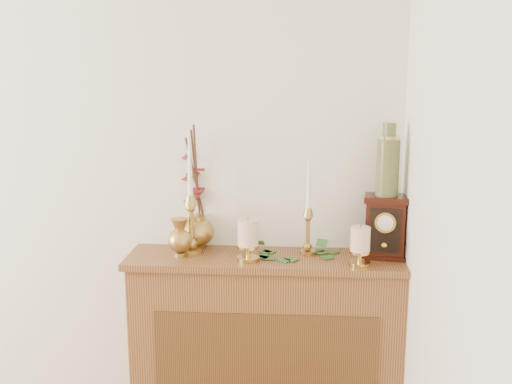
# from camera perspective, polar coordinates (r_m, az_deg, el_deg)

# --- Properties ---
(console_shelf) EXTENTS (1.24, 0.34, 0.93)m
(console_shelf) POSITION_cam_1_polar(r_m,az_deg,el_deg) (2.85, 0.98, -15.61)
(console_shelf) COLOR brown
(console_shelf) RESTS_ON ground
(candlestick_left) EXTENTS (0.09, 0.09, 0.55)m
(candlestick_left) POSITION_cam_1_polar(r_m,az_deg,el_deg) (2.67, -6.23, -2.18)
(candlestick_left) COLOR #B39247
(candlestick_left) RESTS_ON console_shelf
(candlestick_center) EXTENTS (0.07, 0.07, 0.43)m
(candlestick_center) POSITION_cam_1_polar(r_m,az_deg,el_deg) (2.66, 4.97, -3.01)
(candlestick_center) COLOR #B39247
(candlestick_center) RESTS_ON console_shelf
(bud_vase) EXTENTS (0.11, 0.11, 0.17)m
(bud_vase) POSITION_cam_1_polar(r_m,az_deg,el_deg) (2.66, -7.26, -4.35)
(bud_vase) COLOR #B39247
(bud_vase) RESTS_ON console_shelf
(ginger_jar) EXTENTS (0.23, 0.25, 0.58)m
(ginger_jar) POSITION_cam_1_polar(r_m,az_deg,el_deg) (2.78, -5.84, 0.08)
(ginger_jar) COLOR #B39247
(ginger_jar) RESTS_ON console_shelf
(pillar_candle_left) EXTENTS (0.10, 0.10, 0.19)m
(pillar_candle_left) POSITION_cam_1_polar(r_m,az_deg,el_deg) (2.57, -0.76, -4.41)
(pillar_candle_left) COLOR gold
(pillar_candle_left) RESTS_ON console_shelf
(pillar_candle_right) EXTENTS (0.09, 0.09, 0.18)m
(pillar_candle_right) POSITION_cam_1_polar(r_m,az_deg,el_deg) (2.55, 9.89, -4.91)
(pillar_candle_right) COLOR gold
(pillar_candle_right) RESTS_ON console_shelf
(ivy_garland) EXTENTS (0.52, 0.21, 0.09)m
(ivy_garland) POSITION_cam_1_polar(r_m,az_deg,el_deg) (2.67, 2.09, -5.79)
(ivy_garland) COLOR #2C5F24
(ivy_garland) RESTS_ON console_shelf
(mantel_clock) EXTENTS (0.20, 0.15, 0.28)m
(mantel_clock) POSITION_cam_1_polar(r_m,az_deg,el_deg) (2.67, 12.19, -3.30)
(mantel_clock) COLOR black
(mantel_clock) RESTS_ON console_shelf
(ceramic_vase) EXTENTS (0.10, 0.10, 0.31)m
(ceramic_vase) POSITION_cam_1_polar(r_m,az_deg,el_deg) (2.62, 12.45, 2.69)
(ceramic_vase) COLOR #193324
(ceramic_vase) RESTS_ON mantel_clock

